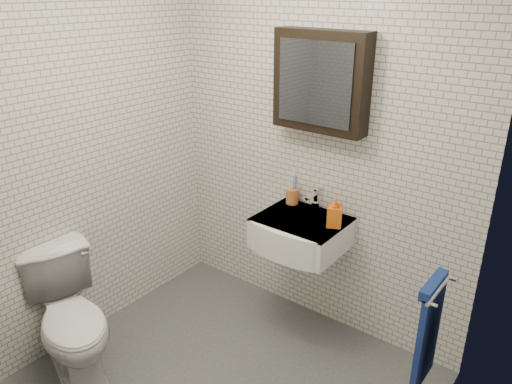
# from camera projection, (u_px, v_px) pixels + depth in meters

# --- Properties ---
(room_shell) EXTENTS (2.22, 2.02, 2.51)m
(room_shell) POSITION_uv_depth(u_px,v_px,m) (211.00, 157.00, 2.42)
(room_shell) COLOR silver
(room_shell) RESTS_ON ground
(washbasin) EXTENTS (0.55, 0.50, 0.20)m
(washbasin) POSITION_uv_depth(u_px,v_px,m) (298.00, 234.00, 3.20)
(washbasin) COLOR white
(washbasin) RESTS_ON room_shell
(faucet) EXTENTS (0.06, 0.20, 0.15)m
(faucet) POSITION_uv_depth(u_px,v_px,m) (315.00, 201.00, 3.28)
(faucet) COLOR silver
(faucet) RESTS_ON washbasin
(mirror_cabinet) EXTENTS (0.60, 0.15, 0.60)m
(mirror_cabinet) POSITION_uv_depth(u_px,v_px,m) (321.00, 82.00, 2.98)
(mirror_cabinet) COLOR black
(mirror_cabinet) RESTS_ON room_shell
(towel_rail) EXTENTS (0.09, 0.30, 0.58)m
(towel_rail) POSITION_uv_depth(u_px,v_px,m) (429.00, 328.00, 2.38)
(towel_rail) COLOR silver
(towel_rail) RESTS_ON room_shell
(toothbrush_cup) EXTENTS (0.11, 0.11, 0.24)m
(toothbrush_cup) POSITION_uv_depth(u_px,v_px,m) (292.00, 195.00, 3.39)
(toothbrush_cup) COLOR #C36530
(toothbrush_cup) RESTS_ON washbasin
(soap_bottle) EXTENTS (0.12, 0.12, 0.20)m
(soap_bottle) POSITION_uv_depth(u_px,v_px,m) (335.00, 211.00, 3.06)
(soap_bottle) COLOR orange
(soap_bottle) RESTS_ON washbasin
(toilet) EXTENTS (0.86, 0.66, 0.77)m
(toilet) POSITION_uv_depth(u_px,v_px,m) (72.00, 320.00, 2.98)
(toilet) COLOR white
(toilet) RESTS_ON ground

